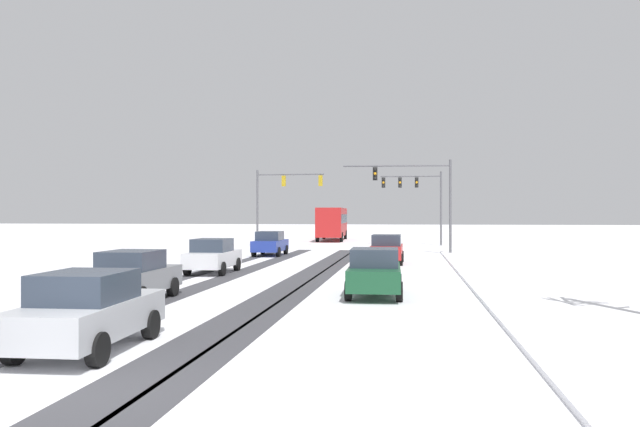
% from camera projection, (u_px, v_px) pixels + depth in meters
% --- Properties ---
extents(ground_plane, '(300.00, 300.00, 0.00)m').
position_uv_depth(ground_plane, '(96.00, 390.00, 9.71)').
color(ground_plane, white).
extents(wheel_track_left_lane, '(0.77, 39.37, 0.01)m').
position_uv_depth(wheel_track_left_lane, '(195.00, 274.00, 28.10)').
color(wheel_track_left_lane, '#424247').
rests_on(wheel_track_left_lane, ground).
extents(wheel_track_right_lane, '(1.06, 39.37, 0.01)m').
position_uv_depth(wheel_track_right_lane, '(234.00, 275.00, 27.84)').
color(wheel_track_right_lane, '#424247').
rests_on(wheel_track_right_lane, ground).
extents(wheel_track_center, '(1.16, 39.37, 0.01)m').
position_uv_depth(wheel_track_center, '(304.00, 276.00, 27.38)').
color(wheel_track_center, '#424247').
rests_on(wheel_track_center, ground).
extents(wheel_track_oncoming, '(0.77, 39.37, 0.01)m').
position_uv_depth(wheel_track_oncoming, '(323.00, 276.00, 27.26)').
color(wheel_track_oncoming, '#424247').
rests_on(wheel_track_oncoming, ground).
extents(sidewalk_kerb_right, '(4.00, 39.37, 0.12)m').
position_uv_depth(sidewalk_kerb_right, '(517.00, 282.00, 24.35)').
color(sidewalk_kerb_right, white).
rests_on(sidewalk_kerb_right, ground).
extents(traffic_signal_far_left, '(5.82, 0.45, 6.50)m').
position_uv_depth(traffic_signal_far_left, '(280.00, 192.00, 51.88)').
color(traffic_signal_far_left, '#56565B').
rests_on(traffic_signal_far_left, ground).
extents(traffic_signal_near_right, '(7.43, 0.67, 6.50)m').
position_uv_depth(traffic_signal_near_right, '(419.00, 189.00, 42.22)').
color(traffic_signal_near_right, '#56565B').
rests_on(traffic_signal_near_right, ground).
extents(traffic_signal_far_right, '(5.40, 0.39, 6.50)m').
position_uv_depth(traffic_signal_far_right, '(417.00, 191.00, 54.21)').
color(traffic_signal_far_right, '#56565B').
rests_on(traffic_signal_far_right, ground).
extents(car_blue_lead, '(1.85, 4.11, 1.62)m').
position_uv_depth(car_blue_lead, '(270.00, 243.00, 40.89)').
color(car_blue_lead, '#233899').
rests_on(car_blue_lead, ground).
extents(car_red_second, '(1.87, 4.12, 1.62)m').
position_uv_depth(car_red_second, '(387.00, 249.00, 34.26)').
color(car_red_second, red).
rests_on(car_red_second, ground).
extents(car_white_third, '(1.87, 4.12, 1.62)m').
position_uv_depth(car_white_third, '(213.00, 256.00, 28.79)').
color(car_white_third, silver).
rests_on(car_white_third, ground).
extents(car_dark_green_fourth, '(1.92, 4.14, 1.62)m').
position_uv_depth(car_dark_green_fourth, '(375.00, 272.00, 20.73)').
color(car_dark_green_fourth, '#194C2D').
rests_on(car_dark_green_fourth, ground).
extents(car_grey_fifth, '(1.84, 4.10, 1.62)m').
position_uv_depth(car_grey_fifth, '(133.00, 276.00, 19.50)').
color(car_grey_fifth, slate).
rests_on(car_grey_fifth, ground).
extents(car_silver_sixth, '(1.95, 4.16, 1.62)m').
position_uv_depth(car_silver_sixth, '(88.00, 311.00, 12.46)').
color(car_silver_sixth, '#B7BABF').
rests_on(car_silver_sixth, ground).
extents(bus_oncoming, '(3.04, 11.10, 3.38)m').
position_uv_depth(bus_oncoming, '(332.00, 221.00, 64.25)').
color(bus_oncoming, '#B21E1E').
rests_on(bus_oncoming, ground).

